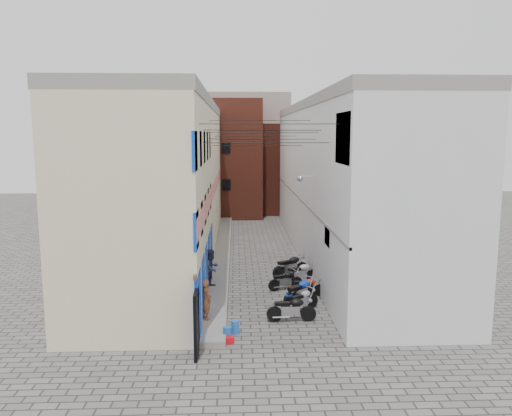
{
  "coord_description": "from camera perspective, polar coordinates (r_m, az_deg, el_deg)",
  "views": [
    {
      "loc": [
        -1.21,
        -15.86,
        7.17
      ],
      "look_at": [
        -0.09,
        11.92,
        3.0
      ],
      "focal_mm": 35.0,
      "sensor_mm": 36.0,
      "label": 1
    }
  ],
  "objects": [
    {
      "name": "building_far_brick_left",
      "position": [
        43.92,
        -3.35,
        5.68
      ],
      "size": [
        6.0,
        6.0,
        10.0
      ],
      "primitive_type": "cube",
      "color": "maroon",
      "rests_on": "ground"
    },
    {
      "name": "motorcycle_g",
      "position": [
        25.24,
        3.97,
        -6.53
      ],
      "size": [
        2.17,
        1.72,
        1.24
      ],
      "primitive_type": null,
      "rotation": [
        0.0,
        0.0,
        -1.01
      ],
      "color": "black",
      "rests_on": "ground"
    },
    {
      "name": "motorcycle_a",
      "position": [
        19.53,
        4.07,
        -11.3
      ],
      "size": [
        1.92,
        0.63,
        1.11
      ],
      "primitive_type": null,
      "rotation": [
        0.0,
        0.0,
        -1.56
      ],
      "color": "black",
      "rests_on": "ground"
    },
    {
      "name": "motorcycle_e",
      "position": [
        23.32,
        3.39,
        -8.11
      ],
      "size": [
        1.79,
        1.13,
        0.99
      ],
      "primitive_type": null,
      "rotation": [
        0.0,
        0.0,
        -1.19
      ],
      "color": "black",
      "rests_on": "ground"
    },
    {
      "name": "plinth",
      "position": [
        29.72,
        -3.88,
        -5.2
      ],
      "size": [
        0.9,
        26.0,
        0.25
      ],
      "primitive_type": "cube",
      "color": "gray",
      "rests_on": "ground"
    },
    {
      "name": "motorcycle_c",
      "position": [
        21.44,
        5.13,
        -9.35
      ],
      "size": [
        1.97,
        1.89,
        1.2
      ],
      "primitive_type": null,
      "rotation": [
        0.0,
        0.0,
        -0.82
      ],
      "color": "#0C37C1",
      "rests_on": "ground"
    },
    {
      "name": "motorcycle_f",
      "position": [
        24.31,
        5.12,
        -7.29
      ],
      "size": [
        2.01,
        1.33,
        1.11
      ],
      "primitive_type": null,
      "rotation": [
        0.0,
        0.0,
        -1.15
      ],
      "color": "#A4A3A8",
      "rests_on": "ground"
    },
    {
      "name": "far_shopfront",
      "position": [
        41.51,
        -0.61,
        0.26
      ],
      "size": [
        2.0,
        0.3,
        2.4
      ],
      "primitive_type": "cube",
      "color": "black",
      "rests_on": "ground"
    },
    {
      "name": "overhead_wires",
      "position": [
        23.53,
        0.65,
        8.42
      ],
      "size": [
        5.8,
        13.02,
        1.32
      ],
      "color": "black",
      "rests_on": "ground"
    },
    {
      "name": "building_far_brick_right",
      "position": [
        46.16,
        2.94,
        4.58
      ],
      "size": [
        5.0,
        6.0,
        8.0
      ],
      "primitive_type": "cube",
      "color": "maroon",
      "rests_on": "ground"
    },
    {
      "name": "water_jug_near",
      "position": [
        18.02,
        -3.3,
        -14.11
      ],
      "size": [
        0.37,
        0.37,
        0.47
      ],
      "primitive_type": "cylinder",
      "rotation": [
        0.0,
        0.0,
        -0.24
      ],
      "color": "#215FA7",
      "rests_on": "ground"
    },
    {
      "name": "person_a",
      "position": [
        19.05,
        -5.7,
        -10.36
      ],
      "size": [
        0.59,
        0.67,
        1.53
      ],
      "primitive_type": "imported",
      "rotation": [
        0.0,
        0.0,
        2.06
      ],
      "color": "brown",
      "rests_on": "plinth"
    },
    {
      "name": "building_far_concrete",
      "position": [
        49.9,
        -0.93,
        6.61
      ],
      "size": [
        8.0,
        5.0,
        11.0
      ],
      "primitive_type": "cube",
      "color": "gray",
      "rests_on": "ground"
    },
    {
      "name": "ground",
      "position": [
        17.44,
        1.96,
        -15.74
      ],
      "size": [
        90.0,
        90.0,
        0.0
      ],
      "primitive_type": "plane",
      "color": "#575551",
      "rests_on": "ground"
    },
    {
      "name": "motorcycle_b",
      "position": [
        20.71,
        5.32,
        -10.32
      ],
      "size": [
        1.69,
        1.45,
        0.99
      ],
      "primitive_type": null,
      "rotation": [
        0.0,
        0.0,
        -0.93
      ],
      "color": "#9D9EA2",
      "rests_on": "ground"
    },
    {
      "name": "motorcycle_d",
      "position": [
        22.48,
        5.82,
        -8.81
      ],
      "size": [
        1.68,
        0.55,
        0.97
      ],
      "primitive_type": null,
      "rotation": [
        0.0,
        0.0,
        -1.56
      ],
      "color": "red",
      "rests_on": "ground"
    },
    {
      "name": "water_jug_far",
      "position": [
        18.53,
        -2.42,
        -13.43
      ],
      "size": [
        0.37,
        0.37,
        0.48
      ],
      "primitive_type": "cylinder",
      "rotation": [
        0.0,
        0.0,
        0.23
      ],
      "color": "blue",
      "rests_on": "ground"
    },
    {
      "name": "building_right",
      "position": [
        29.63,
        9.81,
        3.25
      ],
      "size": [
        5.94,
        26.0,
        9.0
      ],
      "color": "silver",
      "rests_on": "ground"
    },
    {
      "name": "red_crate",
      "position": [
        17.82,
        -3.18,
        -14.82
      ],
      "size": [
        0.41,
        0.35,
        0.23
      ],
      "primitive_type": "cube",
      "rotation": [
        0.0,
        0.0,
        0.23
      ],
      "color": "red",
      "rests_on": "ground"
    },
    {
      "name": "building_left",
      "position": [
        29.17,
        -9.74,
        3.15
      ],
      "size": [
        5.1,
        27.0,
        9.0
      ],
      "color": "beige",
      "rests_on": "ground"
    },
    {
      "name": "person_b",
      "position": [
        22.84,
        -5.12,
        -6.85
      ],
      "size": [
        1.03,
        1.08,
        1.75
      ],
      "primitive_type": "imported",
      "rotation": [
        0.0,
        0.0,
        0.97
      ],
      "color": "#32334B",
      "rests_on": "plinth"
    }
  ]
}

